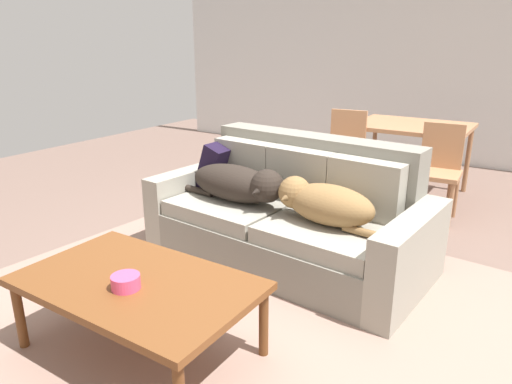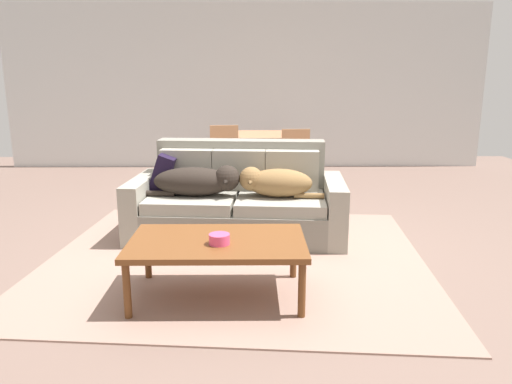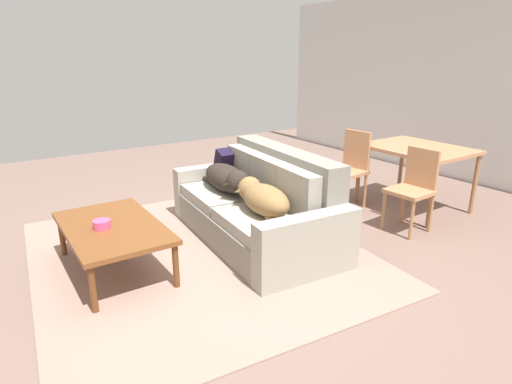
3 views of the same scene
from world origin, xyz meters
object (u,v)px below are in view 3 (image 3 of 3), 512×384
(bowl_on_coffee_table, at_px, (102,224))
(dining_table, at_px, (417,153))
(dining_chair_near_right, at_px, (414,186))
(dog_on_left_cushion, at_px, (228,179))
(dining_chair_near_left, at_px, (350,166))
(coffee_table, at_px, (112,230))
(throw_pillow_by_left_arm, at_px, (232,165))
(couch, at_px, (260,207))
(dog_on_right_cushion, at_px, (262,198))

(bowl_on_coffee_table, bearing_deg, dining_table, 84.07)
(bowl_on_coffee_table, xyz_separation_m, dining_table, (0.37, 3.58, 0.22))
(dining_chair_near_right, bearing_deg, dining_table, 122.01)
(dog_on_left_cushion, distance_m, dining_chair_near_left, 1.63)
(coffee_table, bearing_deg, dining_chair_near_left, 91.85)
(throw_pillow_by_left_arm, bearing_deg, dining_table, 62.43)
(dog_on_left_cushion, xyz_separation_m, dining_chair_near_left, (0.16, 1.62, -0.06))
(dining_chair_near_left, bearing_deg, bowl_on_coffee_table, -95.20)
(dog_on_left_cushion, bearing_deg, dining_table, 78.50)
(couch, relative_size, dog_on_left_cushion, 2.20)
(couch, relative_size, throw_pillow_by_left_arm, 5.58)
(throw_pillow_by_left_arm, distance_m, dining_table, 2.20)
(coffee_table, bearing_deg, dog_on_right_cushion, 69.84)
(dog_on_right_cushion, xyz_separation_m, bowl_on_coffee_table, (-0.43, -1.31, -0.10))
(dog_on_left_cushion, height_order, dining_chair_near_left, dining_chair_near_left)
(throw_pillow_by_left_arm, xyz_separation_m, dining_chair_near_left, (0.53, 1.35, -0.09))
(coffee_table, height_order, dining_table, dining_table)
(throw_pillow_by_left_arm, relative_size, coffee_table, 0.31)
(dog_on_left_cushion, relative_size, dining_chair_near_right, 1.10)
(dog_on_right_cushion, bearing_deg, dining_table, 96.20)
(bowl_on_coffee_table, bearing_deg, dog_on_left_cushion, 101.33)
(dog_on_left_cushion, distance_m, coffee_table, 1.31)
(dog_on_right_cushion, xyz_separation_m, throw_pillow_by_left_arm, (-1.08, 0.31, 0.03))
(coffee_table, bearing_deg, throw_pillow_by_left_arm, 112.07)
(couch, height_order, dining_table, couch)
(dining_table, height_order, dining_chair_near_left, dining_chair_near_left)
(dog_on_right_cushion, distance_m, dining_chair_near_right, 1.71)
(dining_table, bearing_deg, dog_on_left_cushion, -106.20)
(dog_on_right_cushion, distance_m, dining_chair_near_left, 1.75)
(coffee_table, xyz_separation_m, dining_chair_near_left, (-0.09, 2.89, 0.12))
(dining_table, xyz_separation_m, dining_chair_near_left, (-0.49, -0.60, -0.17))
(throw_pillow_by_left_arm, distance_m, bowl_on_coffee_table, 1.76)
(couch, distance_m, dog_on_right_cushion, 0.46)
(couch, distance_m, throw_pillow_by_left_arm, 0.79)
(bowl_on_coffee_table, relative_size, dining_table, 0.12)
(dog_on_right_cushion, distance_m, bowl_on_coffee_table, 1.39)
(couch, relative_size, dog_on_right_cushion, 2.68)
(dining_chair_near_right, bearing_deg, dining_chair_near_left, 176.83)
(dining_chair_near_right, bearing_deg, coffee_table, -109.22)
(throw_pillow_by_left_arm, height_order, dining_chair_near_right, dining_chair_near_right)
(couch, relative_size, dining_chair_near_right, 2.42)
(couch, height_order, dog_on_right_cushion, couch)
(dog_on_left_cushion, height_order, dog_on_right_cushion, dog_on_left_cushion)
(dog_on_left_cushion, relative_size, coffee_table, 0.79)
(couch, bearing_deg, dog_on_left_cushion, -151.33)
(dog_on_left_cushion, height_order, dining_chair_near_right, dining_chair_near_right)
(dog_on_left_cushion, xyz_separation_m, throw_pillow_by_left_arm, (-0.37, 0.27, 0.03))
(dining_chair_near_left, height_order, dining_chair_near_right, dining_chair_near_left)
(couch, relative_size, dining_chair_near_left, 2.29)
(throw_pillow_by_left_arm, height_order, dining_table, throw_pillow_by_left_arm)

